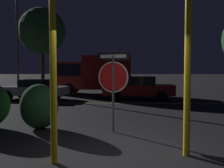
{
  "coord_description": "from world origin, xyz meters",
  "views": [
    {
      "loc": [
        0.05,
        -5.05,
        1.75
      ],
      "look_at": [
        -0.34,
        4.01,
        1.28
      ],
      "focal_mm": 40.0,
      "sensor_mm": 36.0,
      "label": 1
    }
  ],
  "objects_px": {
    "passing_car_2": "(139,88)",
    "hedge_bush_1": "(39,106)",
    "tree_0": "(42,31)",
    "yellow_pole_left": "(53,78)",
    "yellow_pole_right": "(187,75)",
    "passing_car_1": "(34,89)",
    "delivery_truck": "(93,73)",
    "stop_sign": "(113,77)",
    "street_lamp": "(17,35)"
  },
  "relations": [
    {
      "from": "yellow_pole_left",
      "to": "delivery_truck",
      "type": "distance_m",
      "value": 14.36
    },
    {
      "from": "yellow_pole_left",
      "to": "passing_car_1",
      "type": "relative_size",
      "value": 0.78
    },
    {
      "from": "yellow_pole_right",
      "to": "street_lamp",
      "type": "xyz_separation_m",
      "value": [
        -9.34,
        13.63,
        2.82
      ]
    },
    {
      "from": "passing_car_1",
      "to": "passing_car_2",
      "type": "bearing_deg",
      "value": -81.91
    },
    {
      "from": "passing_car_1",
      "to": "street_lamp",
      "type": "height_order",
      "value": "street_lamp"
    },
    {
      "from": "stop_sign",
      "to": "tree_0",
      "type": "xyz_separation_m",
      "value": [
        -7.34,
        16.34,
        3.91
      ]
    },
    {
      "from": "yellow_pole_right",
      "to": "street_lamp",
      "type": "distance_m",
      "value": 16.76
    },
    {
      "from": "yellow_pole_right",
      "to": "hedge_bush_1",
      "type": "distance_m",
      "value": 4.57
    },
    {
      "from": "passing_car_2",
      "to": "delivery_truck",
      "type": "distance_m",
      "value": 4.9
    },
    {
      "from": "passing_car_2",
      "to": "tree_0",
      "type": "distance_m",
      "value": 12.73
    },
    {
      "from": "passing_car_1",
      "to": "street_lamp",
      "type": "distance_m",
      "value": 5.99
    },
    {
      "from": "tree_0",
      "to": "hedge_bush_1",
      "type": "bearing_deg",
      "value": -72.44
    },
    {
      "from": "hedge_bush_1",
      "to": "stop_sign",
      "type": "bearing_deg",
      "value": -7.72
    },
    {
      "from": "passing_car_2",
      "to": "stop_sign",
      "type": "bearing_deg",
      "value": 172.9
    },
    {
      "from": "yellow_pole_right",
      "to": "tree_0",
      "type": "distance_m",
      "value": 20.7
    },
    {
      "from": "hedge_bush_1",
      "to": "street_lamp",
      "type": "xyz_separation_m",
      "value": [
        -5.49,
        11.39,
        3.81
      ]
    },
    {
      "from": "yellow_pole_right",
      "to": "tree_0",
      "type": "xyz_separation_m",
      "value": [
        -8.93,
        18.28,
        3.84
      ]
    },
    {
      "from": "passing_car_1",
      "to": "passing_car_2",
      "type": "relative_size",
      "value": 0.95
    },
    {
      "from": "passing_car_1",
      "to": "stop_sign",
      "type": "bearing_deg",
      "value": -142.09
    },
    {
      "from": "yellow_pole_right",
      "to": "tree_0",
      "type": "height_order",
      "value": "tree_0"
    },
    {
      "from": "yellow_pole_right",
      "to": "passing_car_2",
      "type": "height_order",
      "value": "yellow_pole_right"
    },
    {
      "from": "stop_sign",
      "to": "passing_car_1",
      "type": "relative_size",
      "value": 0.55
    },
    {
      "from": "delivery_truck",
      "to": "passing_car_2",
      "type": "bearing_deg",
      "value": -135.16
    },
    {
      "from": "passing_car_1",
      "to": "delivery_truck",
      "type": "bearing_deg",
      "value": -33.95
    },
    {
      "from": "street_lamp",
      "to": "tree_0",
      "type": "relative_size",
      "value": 0.97
    },
    {
      "from": "passing_car_2",
      "to": "yellow_pole_right",
      "type": "bearing_deg",
      "value": -176.56
    },
    {
      "from": "stop_sign",
      "to": "hedge_bush_1",
      "type": "bearing_deg",
      "value": -173.72
    },
    {
      "from": "stop_sign",
      "to": "passing_car_1",
      "type": "height_order",
      "value": "stop_sign"
    },
    {
      "from": "stop_sign",
      "to": "street_lamp",
      "type": "height_order",
      "value": "street_lamp"
    },
    {
      "from": "hedge_bush_1",
      "to": "tree_0",
      "type": "bearing_deg",
      "value": 107.56
    },
    {
      "from": "yellow_pole_left",
      "to": "yellow_pole_right",
      "type": "xyz_separation_m",
      "value": [
        2.62,
        0.55,
        0.05
      ]
    },
    {
      "from": "street_lamp",
      "to": "passing_car_1",
      "type": "bearing_deg",
      "value": -55.59
    },
    {
      "from": "tree_0",
      "to": "yellow_pole_right",
      "type": "bearing_deg",
      "value": -63.95
    },
    {
      "from": "hedge_bush_1",
      "to": "street_lamp",
      "type": "height_order",
      "value": "street_lamp"
    },
    {
      "from": "yellow_pole_left",
      "to": "tree_0",
      "type": "xyz_separation_m",
      "value": [
        -6.31,
        18.83,
        3.88
      ]
    },
    {
      "from": "yellow_pole_right",
      "to": "delivery_truck",
      "type": "relative_size",
      "value": 0.58
    },
    {
      "from": "passing_car_2",
      "to": "tree_0",
      "type": "relative_size",
      "value": 0.57
    },
    {
      "from": "passing_car_1",
      "to": "tree_0",
      "type": "xyz_separation_m",
      "value": [
        -2.18,
        8.43,
        4.87
      ]
    },
    {
      "from": "passing_car_2",
      "to": "hedge_bush_1",
      "type": "bearing_deg",
      "value": 157.74
    },
    {
      "from": "yellow_pole_left",
      "to": "tree_0",
      "type": "bearing_deg",
      "value": 108.52
    },
    {
      "from": "passing_car_1",
      "to": "tree_0",
      "type": "bearing_deg",
      "value": 19.33
    },
    {
      "from": "delivery_truck",
      "to": "street_lamp",
      "type": "bearing_deg",
      "value": 93.72
    },
    {
      "from": "yellow_pole_left",
      "to": "street_lamp",
      "type": "xyz_separation_m",
      "value": [
        -6.72,
        14.18,
        2.87
      ]
    },
    {
      "from": "delivery_truck",
      "to": "tree_0",
      "type": "bearing_deg",
      "value": 52.12
    },
    {
      "from": "stop_sign",
      "to": "yellow_pole_left",
      "type": "relative_size",
      "value": 0.7
    },
    {
      "from": "stop_sign",
      "to": "tree_0",
      "type": "relative_size",
      "value": 0.3
    },
    {
      "from": "yellow_pole_left",
      "to": "yellow_pole_right",
      "type": "height_order",
      "value": "yellow_pole_right"
    },
    {
      "from": "passing_car_1",
      "to": "delivery_truck",
      "type": "xyz_separation_m",
      "value": [
        3.15,
        3.92,
        0.93
      ]
    },
    {
      "from": "street_lamp",
      "to": "stop_sign",
      "type": "bearing_deg",
      "value": -56.49
    },
    {
      "from": "yellow_pole_left",
      "to": "passing_car_1",
      "type": "distance_m",
      "value": 11.23
    }
  ]
}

